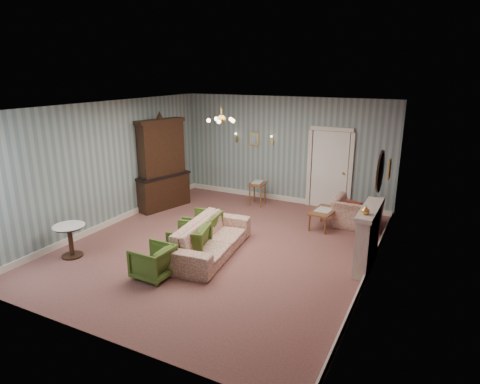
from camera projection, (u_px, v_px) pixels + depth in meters
The scene contains 27 objects.
floor at pixel (223, 245), 8.66m from camera, with size 7.00×7.00×0.00m, color #83544C.
ceiling at pixel (221, 106), 7.83m from camera, with size 7.00×7.00×0.00m, color white.
wall_back at pixel (284, 150), 11.24m from camera, with size 6.00×6.00×0.00m, color slate.
wall_front at pixel (90, 241), 5.25m from camera, with size 6.00×6.00×0.00m, color slate.
wall_left at pixel (110, 164), 9.54m from camera, with size 7.00×7.00×0.00m, color slate.
wall_right at pixel (376, 199), 6.95m from camera, with size 7.00×7.00×0.00m, color slate.
wall_right_floral at pixel (375, 199), 6.96m from camera, with size 7.00×7.00×0.00m, color #A75360.
door at pixel (330, 168), 10.75m from camera, with size 1.12×0.12×2.16m, color white, non-canonical shape.
olive_chair_a at pixel (153, 260), 7.24m from camera, with size 0.64×0.60×0.66m, color #435F21.
olive_chair_b at pixel (189, 240), 8.02m from camera, with size 0.71×0.67×0.73m, color #435F21.
olive_chair_c at pixel (203, 225), 8.83m from camera, with size 0.68×0.64×0.70m, color #435F21.
sofa_chintz at pixel (211, 233), 8.13m from camera, with size 2.31×0.67×0.90m, color #94443B.
wingback_chair at pixel (357, 208), 9.55m from camera, with size 1.07×0.69×0.93m, color #94443B.
dresser at pixel (162, 162), 10.71m from camera, with size 0.52×1.51×2.51m, color black, non-canonical shape.
fireplace at pixel (368, 237), 7.60m from camera, with size 0.30×1.40×1.16m, color beige, non-canonical shape.
mantel_vase at pixel (366, 210), 7.08m from camera, with size 0.15×0.15×0.15m, color gold.
oval_mirror at pixel (380, 171), 7.20m from camera, with size 0.04×0.76×0.84m, color white, non-canonical shape.
framed_print at pixel (389, 169), 8.42m from camera, with size 0.04×0.34×0.42m, color gold, non-canonical shape.
coffee_table at pixel (323, 219), 9.58m from camera, with size 0.48×0.87×0.44m, color brown, non-canonical shape.
side_table_black at pixel (366, 229), 8.77m from camera, with size 0.38×0.38×0.57m, color black, non-canonical shape.
pedestal_table at pixel (71, 241), 8.05m from camera, with size 0.61×0.61×0.66m, color black, non-canonical shape.
nesting_table at pixel (257, 193), 11.21m from camera, with size 0.40×0.51×0.67m, color brown, non-canonical shape.
gilt_mirror_back at pixel (254, 139), 11.52m from camera, with size 0.28×0.06×0.36m, color gold, non-canonical shape.
sconce_left at pixel (236, 138), 11.74m from camera, with size 0.16×0.12×0.30m, color gold, non-canonical shape.
sconce_right at pixel (272, 141), 11.27m from camera, with size 0.16×0.12×0.30m, color gold, non-canonical shape.
chandelier at pixel (221, 120), 7.91m from camera, with size 0.56×0.56×0.36m, color gold, non-canonical shape.
burgundy_cushion at pixel (354, 209), 9.44m from camera, with size 0.38×0.10×0.38m, color maroon.
Camera 1 is at (3.91, -6.96, 3.55)m, focal length 30.62 mm.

